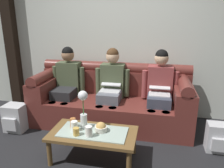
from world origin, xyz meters
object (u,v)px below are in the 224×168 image
(coffee_table, at_px, (93,135))
(cup_near_right, at_px, (74,126))
(couch, at_px, (111,101))
(backpack_left, at_px, (15,118))
(person_right, at_px, (160,87))
(cup_far_left, at_px, (73,123))
(person_middle, at_px, (111,84))
(flower_vase, at_px, (83,107))
(cup_near_left, at_px, (76,132))
(backpack_right, at_px, (218,138))
(person_left, at_px, (67,81))
(cup_far_center, at_px, (89,131))
(snack_bowl, at_px, (101,128))

(coffee_table, xyz_separation_m, cup_near_right, (-0.22, -0.03, 0.11))
(couch, xyz_separation_m, backpack_left, (-1.38, -0.59, -0.16))
(person_right, distance_m, coffee_table, 1.32)
(coffee_table, relative_size, cup_far_left, 8.94)
(person_middle, relative_size, cup_far_left, 10.61)
(cup_near_right, distance_m, backpack_left, 1.27)
(flower_vase, height_order, cup_near_left, flower_vase)
(flower_vase, distance_m, backpack_right, 1.77)
(cup_near_left, bearing_deg, coffee_table, 36.98)
(couch, relative_size, person_left, 2.04)
(person_left, distance_m, coffee_table, 1.32)
(couch, distance_m, backpack_right, 1.62)
(cup_far_center, bearing_deg, person_middle, 89.43)
(coffee_table, relative_size, snack_bowl, 6.89)
(person_middle, relative_size, backpack_left, 2.94)
(coffee_table, distance_m, flower_vase, 0.36)
(person_left, bearing_deg, coffee_table, -53.84)
(cup_far_left, height_order, backpack_right, cup_far_left)
(coffee_table, relative_size, cup_near_left, 11.34)
(couch, height_order, cup_near_left, couch)
(person_left, relative_size, cup_far_left, 10.61)
(couch, bearing_deg, cup_near_left, -97.97)
(flower_vase, height_order, cup_far_center, flower_vase)
(cup_far_left, relative_size, backpack_left, 0.28)
(couch, height_order, person_middle, person_middle)
(person_right, xyz_separation_m, backpack_right, (0.77, -0.53, -0.47))
(person_middle, relative_size, cup_far_center, 9.76)
(cup_far_left, bearing_deg, cup_near_right, -58.95)
(flower_vase, xyz_separation_m, cup_far_center, (0.12, -0.19, -0.21))
(cup_far_center, height_order, cup_far_left, cup_far_center)
(coffee_table, bearing_deg, cup_far_left, 168.12)
(person_middle, bearing_deg, flower_vase, -97.95)
(flower_vase, distance_m, cup_far_left, 0.26)
(cup_near_left, height_order, backpack_left, cup_near_left)
(coffee_table, bearing_deg, backpack_left, 162.15)
(cup_far_center, bearing_deg, coffee_table, 84.42)
(couch, bearing_deg, person_right, -0.35)
(coffee_table, xyz_separation_m, snack_bowl, (0.09, 0.03, 0.10))
(person_left, distance_m, backpack_left, 0.97)
(person_left, height_order, cup_near_right, person_left)
(couch, height_order, person_right, person_right)
(cup_near_left, height_order, cup_far_center, cup_far_center)
(backpack_left, bearing_deg, person_left, 43.59)
(person_right, height_order, coffee_table, person_right)
(couch, xyz_separation_m, person_right, (0.76, -0.00, 0.29))
(person_middle, distance_m, cup_far_center, 1.17)
(coffee_table, xyz_separation_m, backpack_right, (1.52, 0.50, -0.14))
(person_right, bearing_deg, cup_far_center, -123.67)
(couch, bearing_deg, backpack_left, -156.62)
(snack_bowl, bearing_deg, cup_far_center, -124.77)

